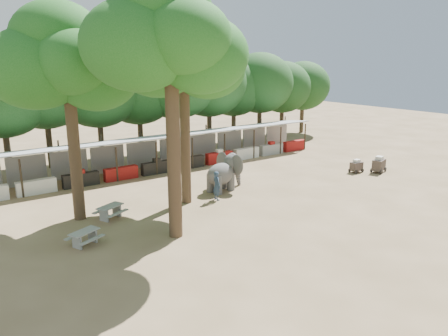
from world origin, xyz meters
TOP-DOWN VIEW (x-y plane):
  - ground at (0.00, 0.00)m, footprint 100.00×100.00m
  - vendor_stalls at (-0.00, 13.84)m, footprint 28.00×2.99m
  - yard_tree_left at (-9.13, 7.19)m, footprint 7.10×6.90m
  - yard_tree_center at (-6.13, 2.19)m, footprint 7.10×6.90m
  - yard_tree_back at (-3.13, 6.19)m, footprint 7.10×6.90m
  - backdrop_trees at (0.00, 19.00)m, footprint 46.46×5.95m
  - elephant at (0.29, 6.73)m, footprint 3.12×2.32m
  - handler at (-1.30, 5.34)m, footprint 0.48×0.67m
  - picnic_table_near at (-9.91, 3.49)m, footprint 1.73×1.66m
  - picnic_table_far at (-7.68, 6.04)m, footprint 1.84×1.77m
  - cart_front at (12.20, 3.62)m, footprint 1.43×1.14m
  - cart_back at (10.84, 4.58)m, footprint 1.01×0.67m

SIDE VIEW (x-z plane):
  - ground at x=0.00m, z-range 0.00..0.00m
  - picnic_table_near at x=-9.91m, z-range 0.10..0.78m
  - picnic_table_far at x=-7.68m, z-range 0.11..0.83m
  - cart_back at x=10.84m, z-range -0.01..0.97m
  - cart_front at x=12.20m, z-range -0.01..1.21m
  - handler at x=-1.30m, z-range 0.00..1.77m
  - elephant at x=0.29m, z-range 0.00..2.33m
  - vendor_stalls at x=0.00m, z-range -0.22..2.58m
  - backdrop_trees at x=0.00m, z-range 1.35..9.68m
  - yard_tree_left at x=-9.13m, z-range 2.69..13.71m
  - yard_tree_back at x=-3.13m, z-range 2.86..14.22m
  - yard_tree_center at x=-6.13m, z-range 3.19..15.23m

